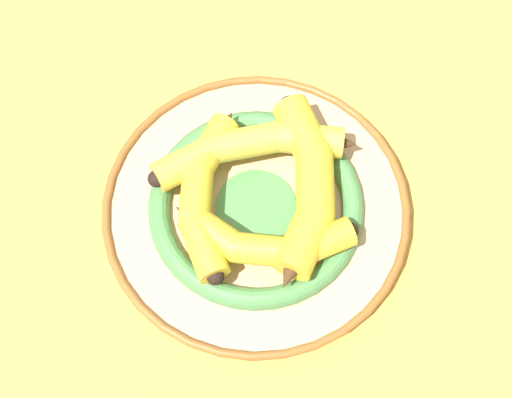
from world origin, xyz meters
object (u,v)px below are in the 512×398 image
object	(u,v)px
banana_d	(251,147)
banana_a	(204,192)
banana_c	(307,188)
banana_b	(263,241)
decorative_bowl	(256,208)

from	to	relation	value
banana_d	banana_a	bearing A→B (deg)	34.86
banana_c	banana_d	bearing A→B (deg)	50.48
banana_c	banana_b	bearing A→B (deg)	141.72
decorative_bowl	banana_c	size ratio (longest dim) A/B	1.60
banana_d	banana_c	bearing A→B (deg)	127.57
banana_c	banana_a	bearing A→B (deg)	92.37
banana_b	banana_c	distance (m)	0.07
banana_a	banana_c	world-z (taller)	banana_c
banana_c	banana_d	distance (m)	0.07
banana_a	banana_c	xyz separation A→B (m)	(0.04, -0.09, 0.00)
decorative_bowl	banana_d	distance (m)	0.06
decorative_bowl	banana_d	size ratio (longest dim) A/B	1.70
banana_a	banana_c	size ratio (longest dim) A/B	0.91
banana_d	banana_b	bearing A→B (deg)	84.14
banana_c	decorative_bowl	bearing A→B (deg)	96.88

